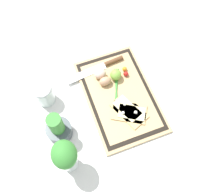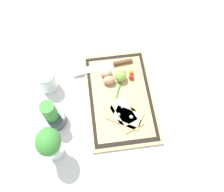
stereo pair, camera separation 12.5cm
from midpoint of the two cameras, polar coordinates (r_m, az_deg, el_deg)
The scene contains 14 objects.
ground_plane at distance 1.28m, azimuth -1.09°, elevation -0.36°, with size 6.00×6.00×0.00m, color silver.
cutting_board at distance 1.28m, azimuth -1.09°, elevation -0.21°, with size 0.51×0.32×0.02m.
pizza_slice_near at distance 1.23m, azimuth 0.79°, elevation -3.39°, with size 0.20×0.16×0.02m.
pizza_slice_far at distance 1.23m, azimuth 1.00°, elevation -3.90°, with size 0.17×0.19×0.02m.
knife at distance 1.35m, azimuth -4.37°, elevation 6.46°, with size 0.06×0.32×0.02m.
egg_brown at distance 1.28m, azimuth -4.27°, elevation 2.96°, with size 0.04×0.06×0.04m, color tan.
egg_pink at distance 1.30m, azimuth -5.34°, elevation 4.48°, with size 0.04×0.06×0.04m, color beige.
lime at distance 1.29m, azimuth -1.96°, elevation 4.36°, with size 0.06×0.06×0.06m, color #7FB742.
cherry_tomato_red at distance 1.31m, azimuth 0.33°, elevation 4.57°, with size 0.03×0.03×0.03m, color red.
cherry_tomato_yellow at distance 1.33m, azimuth 0.09°, elevation 5.65°, with size 0.02×0.02×0.02m, color orange.
scallion_bunch at distance 1.27m, azimuth -1.83°, elevation 0.82°, with size 0.24×0.11×0.01m.
herb_pot at distance 1.19m, azimuth -14.60°, elevation -7.19°, with size 0.11×0.11×0.17m.
sauce_jar at distance 1.29m, azimuth -17.19°, elevation -0.07°, with size 0.09×0.09×0.11m.
herb_glass at distance 1.08m, azimuth -13.40°, elevation -13.10°, with size 0.12×0.10×0.21m.
Camera 1 is at (-0.51, 0.23, 1.16)m, focal length 42.00 mm.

